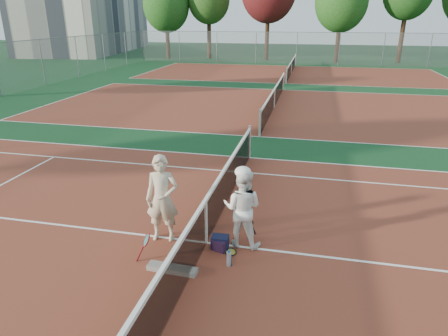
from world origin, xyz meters
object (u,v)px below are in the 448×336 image
object	(u,v)px
player_b	(242,208)
water_bottle	(229,259)
sports_bag_navy	(220,242)
racket_red	(147,247)
net_main	(206,221)
racket_spare	(231,252)
racket_black_held	(249,226)
sports_bag_purple	(220,245)
player_a	(162,199)

from	to	relation	value
player_b	water_bottle	distance (m)	1.07
player_b	sports_bag_navy	distance (m)	0.83
racket_red	water_bottle	distance (m)	1.60
net_main	water_bottle	bearing A→B (deg)	-48.41
net_main	racket_spare	bearing A→B (deg)	-23.96
racket_black_held	sports_bag_purple	size ratio (longest dim) A/B	2.01
player_b	racket_red	distance (m)	2.01
racket_red	water_bottle	size ratio (longest dim) A/B	1.83
racket_red	sports_bag_navy	distance (m)	1.47
racket_black_held	player_b	bearing A→B (deg)	19.16
sports_bag_navy	water_bottle	distance (m)	0.66
player_a	sports_bag_purple	size ratio (longest dim) A/B	6.77
net_main	racket_black_held	bearing A→B (deg)	27.25
racket_red	net_main	bearing A→B (deg)	7.71
player_b	racket_black_held	distance (m)	0.63
player_b	racket_spare	bearing A→B (deg)	71.98
player_b	racket_spare	size ratio (longest dim) A/B	2.75
racket_spare	water_bottle	size ratio (longest dim) A/B	2.00
player_a	racket_black_held	size ratio (longest dim) A/B	3.37
racket_black_held	water_bottle	world-z (taller)	racket_black_held
net_main	player_b	world-z (taller)	player_b
sports_bag_navy	water_bottle	world-z (taller)	water_bottle
racket_spare	racket_red	bearing A→B (deg)	97.78
net_main	racket_black_held	xyz separation A→B (m)	(0.82, 0.42, -0.23)
racket_black_held	player_a	bearing A→B (deg)	-39.38
racket_spare	sports_bag_purple	xyz separation A→B (m)	(-0.23, 0.04, 0.10)
sports_bag_purple	racket_red	bearing A→B (deg)	-154.80
sports_bag_purple	player_a	bearing A→B (deg)	171.36
racket_black_held	racket_spare	distance (m)	0.76
player_a	racket_spare	world-z (taller)	player_a
racket_black_held	net_main	bearing A→B (deg)	-26.54
racket_spare	water_bottle	bearing A→B (deg)	174.86
racket_red	racket_black_held	xyz separation A→B (m)	(1.78, 1.25, 0.00)
net_main	water_bottle	world-z (taller)	net_main
racket_red	racket_black_held	size ratio (longest dim) A/B	0.99
player_a	player_b	size ratio (longest dim) A/B	1.13
net_main	player_a	size ratio (longest dim) A/B	5.91
player_a	sports_bag_navy	bearing A→B (deg)	-12.12
sports_bag_navy	sports_bag_purple	world-z (taller)	sports_bag_navy
player_a	racket_red	bearing A→B (deg)	-100.98
player_b	sports_bag_purple	bearing A→B (deg)	45.22
player_a	sports_bag_purple	bearing A→B (deg)	-16.17
player_a	racket_spare	distance (m)	1.76
sports_bag_purple	racket_spare	bearing A→B (deg)	-9.36
player_a	water_bottle	size ratio (longest dim) A/B	6.20
racket_black_held	sports_bag_navy	bearing A→B (deg)	-6.25
net_main	player_b	bearing A→B (deg)	9.29
player_b	water_bottle	world-z (taller)	player_b
racket_red	racket_spare	size ratio (longest dim) A/B	0.91
player_a	water_bottle	xyz separation A→B (m)	(1.54, -0.68, -0.78)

